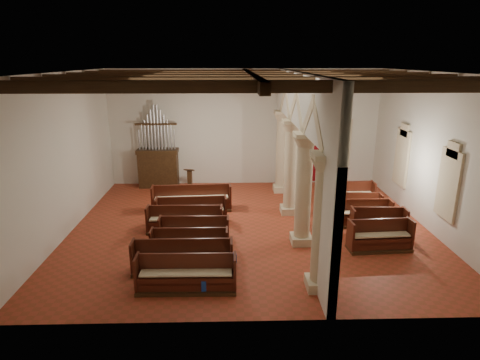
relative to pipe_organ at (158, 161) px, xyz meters
name	(u,v)px	position (x,y,z in m)	size (l,w,h in m)	color
floor	(250,227)	(4.50, -5.50, -1.37)	(14.00, 14.00, 0.00)	#973421
ceiling	(251,72)	(4.50, -5.50, 4.63)	(14.00, 14.00, 0.00)	black
wall_back	(244,128)	(4.50, 0.50, 1.63)	(14.00, 0.02, 6.00)	silver
wall_front	(264,212)	(4.50, -11.50, 1.63)	(14.00, 0.02, 6.00)	silver
wall_left	(64,155)	(-2.50, -5.50, 1.63)	(0.02, 12.00, 6.00)	silver
wall_right	(433,153)	(11.50, -5.50, 1.63)	(0.02, 12.00, 6.00)	silver
ceiling_beams	(251,77)	(4.50, -5.50, 4.45)	(13.80, 11.80, 0.30)	#3F2814
arcade	(298,139)	(6.30, -5.50, 2.19)	(0.90, 11.90, 6.00)	#C9B795
window_right_a	(450,185)	(11.48, -7.00, 0.83)	(0.03, 1.00, 2.20)	#35775F
window_right_b	(403,158)	(11.48, -3.00, 0.83)	(0.03, 1.00, 2.20)	#35775F
window_back	(338,143)	(9.50, 0.48, 0.83)	(1.00, 0.03, 2.20)	#35775F
pipe_organ	(158,161)	(0.00, 0.00, 0.00)	(2.10, 0.85, 4.40)	#3F2814
lectern	(190,181)	(1.67, -0.65, -0.89)	(0.53, 0.55, 1.16)	#361A11
dossal_curtain	(310,162)	(8.00, 0.42, -0.21)	(1.80, 0.07, 2.17)	maroon
processional_banner	(339,172)	(9.43, -0.21, -0.60)	(0.49, 0.62, 2.17)	#3F2814
hymnal_box_a	(207,284)	(3.03, -10.13, -1.10)	(0.34, 0.27, 0.34)	navy
hymnal_box_b	(232,258)	(3.76, -8.53, -1.13)	(0.29, 0.24, 0.29)	navy
hymnal_box_c	(218,231)	(3.24, -6.41, -1.12)	(0.29, 0.24, 0.29)	#161590
tube_heater_a	(203,271)	(2.85, -9.22, -1.21)	(0.10, 0.10, 1.03)	white
tube_heater_b	(214,271)	(3.19, -9.21, -1.21)	(0.11, 0.11, 1.13)	silver
nave_pew_0	(186,279)	(2.43, -10.00, -1.01)	(2.89, 0.76, 1.09)	#3F2814
nave_pew_1	(183,262)	(2.21, -8.96, -1.02)	(3.14, 0.72, 1.06)	#3F2814
nave_pew_2	(190,248)	(2.33, -7.94, -1.04)	(2.60, 0.67, 0.99)	#3F2814
nave_pew_3	(194,235)	(2.40, -6.89, -1.04)	(2.54, 0.70, 1.00)	#3F2814
nave_pew_4	(185,224)	(1.96, -5.89, -1.03)	(2.92, 0.75, 1.04)	#3F2814
nave_pew_5	(192,215)	(2.14, -4.99, -1.01)	(2.90, 0.88, 1.08)	#3F2814
nave_pew_6	(192,202)	(2.03, -3.56, -1.00)	(3.51, 0.96, 1.14)	#3F2814
aisle_pew_0	(380,240)	(8.95, -7.60, -1.00)	(2.25, 0.87, 1.10)	#3F2814
aisle_pew_1	(378,227)	(9.28, -6.49, -0.99)	(2.05, 0.82, 1.12)	#3F2814
aisle_pew_2	(363,217)	(9.08, -5.44, -1.01)	(2.19, 0.72, 1.07)	#3F2814
aisle_pew_3	(356,209)	(9.08, -4.48, -1.03)	(2.09, 0.82, 1.02)	#3F2814
aisle_pew_4	(352,197)	(9.32, -3.10, -1.00)	(1.97, 0.78, 1.10)	#3F2814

